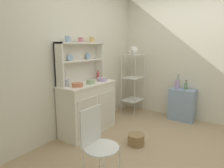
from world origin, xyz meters
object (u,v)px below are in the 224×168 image
Objects in this scene: oil_bottle at (186,86)px; jam_bottle at (98,76)px; hutch_cabinet at (88,107)px; wire_chair at (97,140)px; hutch_shelf_unit at (80,59)px; cup_sky_0 at (68,39)px; flower_vase at (177,83)px; porcelain_teapot at (134,50)px; bowl_mixing_large at (78,85)px; bakers_rack at (133,77)px; floor_basket at (136,139)px; utensil_jar at (66,83)px; side_shelf_blue at (182,105)px.

jam_bottle is at bearing 131.32° from oil_bottle.
hutch_cabinet is 1.20× the size of wire_chair.
hutch_shelf_unit is at bearing 137.98° from oil_bottle.
cup_sky_0 is at bearing 90.79° from wire_chair.
hutch_cabinet is at bearing 145.79° from flower_vase.
hutch_shelf_unit is at bearing 141.73° from flower_vase.
hutch_shelf_unit is 5.50× the size of jam_bottle.
porcelain_teapot is at bearing -12.41° from jam_bottle.
hutch_cabinet is 3.96× the size of porcelain_teapot.
cup_sky_0 is 0.70m from bowl_mixing_large.
bowl_mixing_large is at bearing 178.37° from bakers_rack.
cup_sky_0 reaches higher than jam_bottle.
flower_vase is (1.42, -0.13, 0.65)m from floor_basket.
utensil_jar is 1.76m from porcelain_teapot.
hutch_cabinet is 1.07× the size of hutch_shelf_unit.
side_shelf_blue is at bearing -30.63° from bowl_mixing_large.
hutch_shelf_unit reaches higher than jam_bottle.
floor_basket is 1.43× the size of jam_bottle.
porcelain_teapot is at bearing 52.41° from wire_chair.
hutch_shelf_unit is at bearing 82.28° from wire_chair.
cup_sky_0 reaches higher than porcelain_teapot.
oil_bottle is at bearing -80.34° from porcelain_teapot.
floor_basket is 1.57m from flower_vase.
bowl_mixing_large is at bearing -96.19° from cup_sky_0.
hutch_cabinet is 1.35m from wire_chair.
porcelain_teapot reaches higher than floor_basket.
hutch_cabinet is at bearing -90.00° from hutch_shelf_unit.
wire_chair is at bearing -120.75° from cup_sky_0.
floor_basket is at bearing 174.83° from flower_vase.
side_shelf_blue is 2.31m from utensil_jar.
hutch_shelf_unit reaches higher than oil_bottle.
porcelain_teapot is at bearing 101.43° from flower_vase.
bakers_rack is (1.31, -0.28, -0.45)m from hutch_shelf_unit.
bakers_rack is at bearing 99.57° from oil_bottle.
bakers_rack reaches higher than wire_chair.
flower_vase is 0.17m from oil_bottle.
floor_basket is at bearing 168.23° from oil_bottle.
hutch_cabinet is at bearing -11.77° from utensil_jar.
jam_bottle reaches higher than hutch_cabinet.
hutch_shelf_unit is at bearing 90.00° from hutch_cabinet.
bowl_mixing_large reaches higher than side_shelf_blue.
side_shelf_blue is at bearing -37.22° from hutch_cabinet.
bakers_rack is at bearing 101.33° from flower_vase.
porcelain_teapot is at bearing -5.19° from hutch_cabinet.
hutch_shelf_unit reaches higher than side_shelf_blue.
bakers_rack is 1.71m from utensil_jar.
utensil_jar reaches higher than jam_bottle.
hutch_cabinet is 0.96m from floor_basket.
wire_chair is at bearing -117.65° from utensil_jar.
porcelain_teapot is (0.93, -0.21, 0.44)m from jam_bottle.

